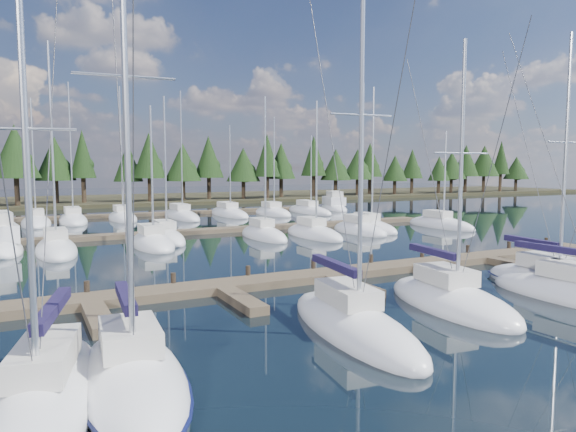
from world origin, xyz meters
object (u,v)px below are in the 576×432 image
front_sailboat_0 (43,404)px  front_sailboat_1 (132,377)px  front_sailboat_3 (450,301)px  motor_yacht_right (334,206)px  main_dock (329,277)px  front_sailboat_2 (352,324)px  front_sailboat_4 (551,284)px

front_sailboat_0 → front_sailboat_1: size_ratio=0.83×
front_sailboat_3 → motor_yacht_right: size_ratio=1.30×
front_sailboat_0 → main_dock: bearing=34.0°
main_dock → motor_yacht_right: bearing=57.3°
front_sailboat_2 → front_sailboat_1: bearing=-171.6°
front_sailboat_0 → front_sailboat_3: front_sailboat_0 is taller
front_sailboat_0 → front_sailboat_4: size_ratio=0.95×
main_dock → front_sailboat_3: (1.98, -6.87, 0.07)m
main_dock → front_sailboat_0: 17.11m
main_dock → front_sailboat_1: front_sailboat_1 is taller
front_sailboat_1 → main_dock: bearing=36.9°
front_sailboat_3 → front_sailboat_4: (6.91, 0.11, 0.01)m
main_dock → front_sailboat_3: bearing=-73.9°
main_dock → front_sailboat_2: 8.63m
front_sailboat_1 → motor_yacht_right: size_ratio=1.63×
front_sailboat_3 → front_sailboat_0: bearing=-170.5°
front_sailboat_1 → front_sailboat_3: (13.92, 2.10, -0.02)m
main_dock → motor_yacht_right: motor_yacht_right is taller
front_sailboat_1 → front_sailboat_2: front_sailboat_1 is taller
front_sailboat_2 → front_sailboat_4: size_ratio=1.08×
motor_yacht_right → front_sailboat_1: bearing=-127.5°
main_dock → motor_yacht_right: (25.79, 40.17, 0.29)m
main_dock → front_sailboat_3: size_ratio=3.63×
front_sailboat_1 → front_sailboat_4: size_ratio=1.15×
main_dock → front_sailboat_3: front_sailboat_3 is taller
front_sailboat_1 → motor_yacht_right: front_sailboat_1 is taller
main_dock → front_sailboat_1: bearing=-143.1°
motor_yacht_right → front_sailboat_0: bearing=-128.8°
front_sailboat_0 → front_sailboat_2: size_ratio=0.88×
front_sailboat_2 → front_sailboat_3: front_sailboat_2 is taller
main_dock → front_sailboat_0: size_ratio=3.49×
front_sailboat_2 → front_sailboat_3: bearing=8.7°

